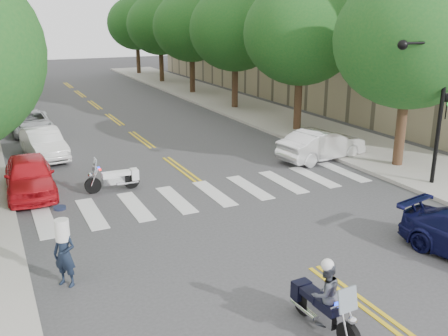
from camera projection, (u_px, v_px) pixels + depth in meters
ground at (314, 268)px, 13.53m from camera, size 140.00×140.00×0.00m
sidewalk_right at (243, 107)px, 36.37m from camera, size 5.00×60.00×0.15m
tree_r_0 at (410, 40)px, 20.70m from camera, size 6.40×6.40×8.45m
tree_r_1 at (301, 33)px, 27.58m from camera, size 6.40×6.40×8.45m
tree_r_2 at (235, 29)px, 34.46m from camera, size 6.40×6.40×8.45m
tree_r_3 at (191, 27)px, 41.33m from camera, size 6.40×6.40×8.45m
tree_r_4 at (160, 25)px, 48.21m from camera, size 6.40×6.40×8.45m
tree_r_5 at (136, 23)px, 55.09m from camera, size 6.40×6.40×8.45m
traffic_signal_pole at (434, 94)px, 18.64m from camera, size 2.82×0.42×6.00m
motorcycle_police at (324, 298)px, 10.69m from camera, size 0.73×2.11×1.71m
motorcycle_parked at (117, 178)px, 19.35m from camera, size 2.12×0.48×1.37m
officer_standing at (65, 254)px, 12.42m from camera, size 0.73×0.74×1.72m
convertible at (322, 145)px, 23.32m from camera, size 4.59×2.12×1.46m
parked_car_a at (29, 175)px, 18.85m from camera, size 1.90×4.39×1.47m
parked_car_b at (44, 144)px, 23.62m from camera, size 1.91×4.37×1.40m
parked_car_c at (32, 123)px, 28.50m from camera, size 2.17×4.60×1.27m
parked_car_d at (3, 102)px, 34.68m from camera, size 2.37×5.04×1.42m
parked_car_e at (17, 96)px, 37.94m from camera, size 1.50×3.59×1.21m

